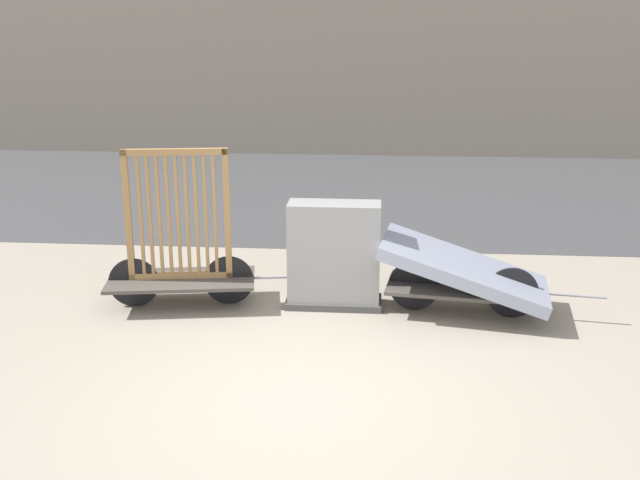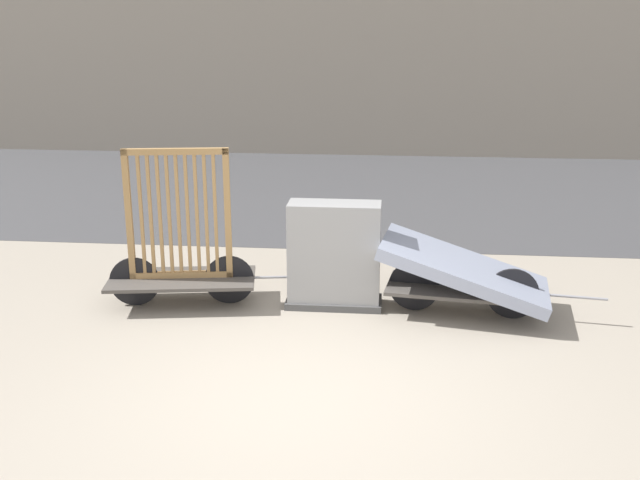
# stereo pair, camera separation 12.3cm
# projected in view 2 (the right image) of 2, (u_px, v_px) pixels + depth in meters

# --- Properties ---
(ground_plane) EXTENTS (60.00, 60.00, 0.00)m
(ground_plane) POSITION_uv_depth(u_px,v_px,m) (297.00, 399.00, 6.56)
(ground_plane) COLOR gray
(road_strip) EXTENTS (56.00, 7.70, 0.01)m
(road_strip) POSITION_uv_depth(u_px,v_px,m) (350.00, 190.00, 14.41)
(road_strip) COLOR #424244
(road_strip) RESTS_ON ground_plane
(bike_cart_with_bedframe) EXTENTS (2.41, 1.03, 1.83)m
(bike_cart_with_bedframe) POSITION_uv_depth(u_px,v_px,m) (181.00, 254.00, 8.56)
(bike_cart_with_bedframe) COLOR #4C4742
(bike_cart_with_bedframe) RESTS_ON ground_plane
(bike_cart_with_mattress) EXTENTS (2.52, 1.29, 0.87)m
(bike_cart_with_mattress) POSITION_uv_depth(u_px,v_px,m) (464.00, 273.00, 8.30)
(bike_cart_with_mattress) COLOR #4C4742
(bike_cart_with_mattress) RESTS_ON ground_plane
(utility_cabinet) EXTENTS (1.10, 0.47, 1.22)m
(utility_cabinet) POSITION_uv_depth(u_px,v_px,m) (334.00, 259.00, 8.53)
(utility_cabinet) COLOR #4C4C4C
(utility_cabinet) RESTS_ON ground_plane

